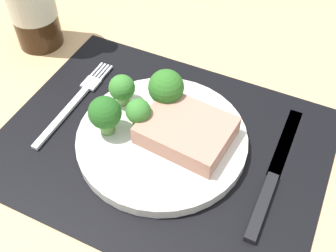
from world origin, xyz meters
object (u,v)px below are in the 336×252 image
(knife, at_px, (272,179))
(plate, at_px, (162,139))
(fork, at_px, (75,101))
(steak, at_px, (186,130))

(knife, bearing_deg, plate, -177.17)
(plate, height_order, knife, plate)
(plate, bearing_deg, fork, 174.66)
(steak, xyz_separation_m, knife, (0.12, -0.01, -0.03))
(fork, bearing_deg, steak, -3.93)
(plate, bearing_deg, steak, 20.36)
(plate, relative_size, steak, 2.02)
(steak, relative_size, knife, 0.50)
(fork, bearing_deg, knife, -4.71)
(steak, height_order, fork, steak)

